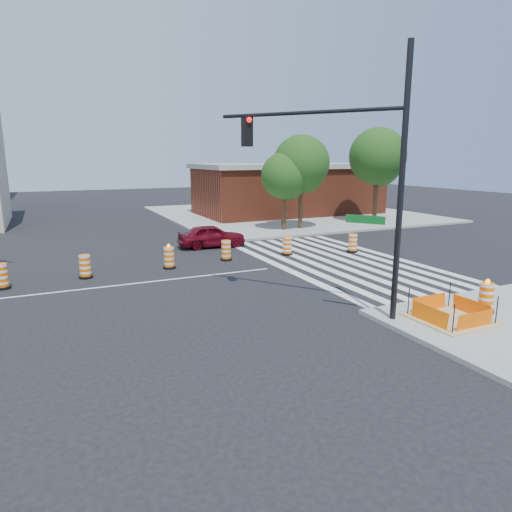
{
  "coord_description": "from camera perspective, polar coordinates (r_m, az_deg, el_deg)",
  "views": [
    {
      "loc": [
        -2.25,
        -18.77,
        5.15
      ],
      "look_at": [
        5.01,
        -3.06,
        1.4
      ],
      "focal_mm": 32.0,
      "sensor_mm": 36.0,
      "label": 1
    }
  ],
  "objects": [
    {
      "name": "pit_drum",
      "position": [
        16.85,
        26.8,
        -4.74
      ],
      "size": [
        0.57,
        0.57,
        1.12
      ],
      "color": "black",
      "rests_on": "ground"
    },
    {
      "name": "median_drum_2",
      "position": [
        20.82,
        -29.2,
        -2.32
      ],
      "size": [
        0.6,
        0.6,
        1.02
      ],
      "color": "black",
      "rests_on": "ground"
    },
    {
      "name": "tree_north_d",
      "position": [
        32.84,
        5.71,
        11.06
      ],
      "size": [
        3.96,
        3.96,
        6.73
      ],
      "color": "#382314",
      "rests_on": "ground"
    },
    {
      "name": "red_coupe",
      "position": [
        26.77,
        -5.57,
        2.52
      ],
      "size": [
        4.02,
        1.85,
        1.33
      ],
      "primitive_type": "imported",
      "rotation": [
        0.0,
        0.0,
        1.5
      ],
      "color": "#5E0814",
      "rests_on": "ground"
    },
    {
      "name": "tree_north_e",
      "position": [
        37.05,
        14.96,
        11.56
      ],
      "size": [
        4.37,
        4.37,
        7.42
      ],
      "color": "#382314",
      "rests_on": "ground"
    },
    {
      "name": "median_drum_6",
      "position": [
        24.58,
        3.92,
        1.24
      ],
      "size": [
        0.6,
        0.6,
        1.02
      ],
      "color": "black",
      "rests_on": "ground"
    },
    {
      "name": "sidewalk_ne",
      "position": [
        42.28,
        4.01,
        5.3
      ],
      "size": [
        22.0,
        22.0,
        0.15
      ],
      "primitive_type": "cube",
      "color": "gray",
      "rests_on": "ground"
    },
    {
      "name": "ground",
      "position": [
        19.59,
        -17.37,
        -3.59
      ],
      "size": [
        120.0,
        120.0,
        0.0
      ],
      "primitive_type": "plane",
      "color": "black",
      "rests_on": "ground"
    },
    {
      "name": "lane_centerline",
      "position": [
        19.59,
        -17.37,
        -3.58
      ],
      "size": [
        14.0,
        0.12,
        0.01
      ],
      "primitive_type": "cube",
      "color": "silver",
      "rests_on": "ground"
    },
    {
      "name": "median_drum_7",
      "position": [
        25.79,
        11.99,
        1.52
      ],
      "size": [
        0.6,
        0.6,
        1.02
      ],
      "color": "black",
      "rests_on": "ground"
    },
    {
      "name": "median_drum_3",
      "position": [
        21.15,
        -20.57,
        -1.33
      ],
      "size": [
        0.6,
        0.6,
        1.02
      ],
      "color": "black",
      "rests_on": "ground"
    },
    {
      "name": "tree_north_c",
      "position": [
        32.19,
        3.61,
        9.64
      ],
      "size": [
        3.31,
        3.26,
        5.54
      ],
      "color": "#382314",
      "rests_on": "ground"
    },
    {
      "name": "excavation_pit",
      "position": [
        15.69,
        23.11,
        -7.09
      ],
      "size": [
        2.2,
        2.2,
        0.9
      ],
      "color": "tan",
      "rests_on": "ground"
    },
    {
      "name": "median_drum_5",
      "position": [
        23.29,
        -3.75,
        0.63
      ],
      "size": [
        0.6,
        0.6,
        1.02
      ],
      "color": "black",
      "rests_on": "ground"
    },
    {
      "name": "brick_storefront",
      "position": [
        42.07,
        4.05,
        8.33
      ],
      "size": [
        16.5,
        8.5,
        4.6
      ],
      "color": "maroon",
      "rests_on": "ground"
    },
    {
      "name": "median_drum_4",
      "position": [
        21.91,
        -10.81,
        -0.28
      ],
      "size": [
        0.6,
        0.6,
        1.18
      ],
      "color": "black",
      "rests_on": "ground"
    },
    {
      "name": "signal_pole_se",
      "position": [
        14.8,
        11.19,
        11.64
      ],
      "size": [
        3.88,
        5.07,
        8.25
      ],
      "rotation": [
        0.0,
        0.0,
        2.22
      ],
      "color": "black",
      "rests_on": "ground"
    },
    {
      "name": "crosswalk_east",
      "position": [
        23.51,
        10.05,
        -0.6
      ],
      "size": [
        6.75,
        13.5,
        0.01
      ],
      "color": "silver",
      "rests_on": "ground"
    }
  ]
}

